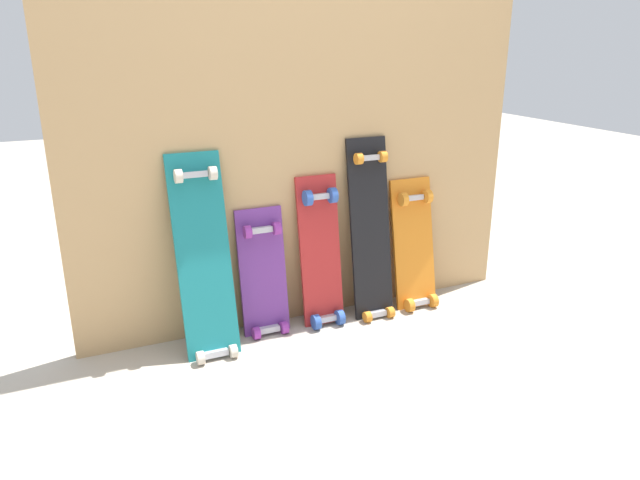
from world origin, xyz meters
name	(u,v)px	position (x,y,z in m)	size (l,w,h in m)	color
ground_plane	(314,318)	(0.00, 0.00, 0.00)	(12.00, 12.00, 0.00)	#A89E8E
plywood_wall_panel	(307,164)	(0.00, 0.07, 0.71)	(2.06, 0.04, 1.43)	tan
skateboard_teal	(205,265)	(-0.51, -0.07, 0.37)	(0.22, 0.27, 0.88)	#197A7F
skateboard_purple	(264,279)	(-0.24, -0.01, 0.24)	(0.21, 0.16, 0.62)	#6B338C
skateboard_red	(321,258)	(0.03, -0.02, 0.30)	(0.19, 0.19, 0.73)	#B22626
skateboard_black	(371,237)	(0.27, -0.04, 0.38)	(0.19, 0.21, 0.89)	black
skateboard_orange	(414,250)	(0.51, -0.03, 0.27)	(0.21, 0.20, 0.68)	orange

